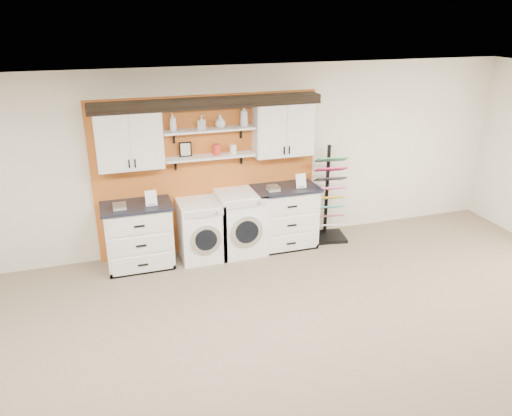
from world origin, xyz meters
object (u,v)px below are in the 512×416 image
object	(u,v)px
base_cabinet_right	(285,217)
dryer	(240,222)
washer	(201,230)
sample_rack	(328,210)
base_cabinet_left	(139,236)

from	to	relation	value
base_cabinet_right	dryer	world-z (taller)	base_cabinet_right
washer	sample_rack	xyz separation A→B (m)	(2.12, 0.04, 0.05)
base_cabinet_left	washer	xyz separation A→B (m)	(0.92, -0.00, -0.03)
sample_rack	washer	bearing A→B (deg)	-169.50
base_cabinet_left	base_cabinet_right	xyz separation A→B (m)	(2.26, -0.00, 0.01)
base_cabinet_left	sample_rack	world-z (taller)	sample_rack
washer	dryer	xyz separation A→B (m)	(0.62, 0.00, 0.04)
base_cabinet_left	sample_rack	distance (m)	3.03
base_cabinet_right	sample_rack	bearing A→B (deg)	2.44
dryer	base_cabinet_right	bearing A→B (deg)	0.26
base_cabinet_left	washer	bearing A→B (deg)	-0.21
base_cabinet_right	washer	distance (m)	1.34
base_cabinet_left	base_cabinet_right	bearing A→B (deg)	-0.00
washer	dryer	distance (m)	0.62
dryer	sample_rack	world-z (taller)	sample_rack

